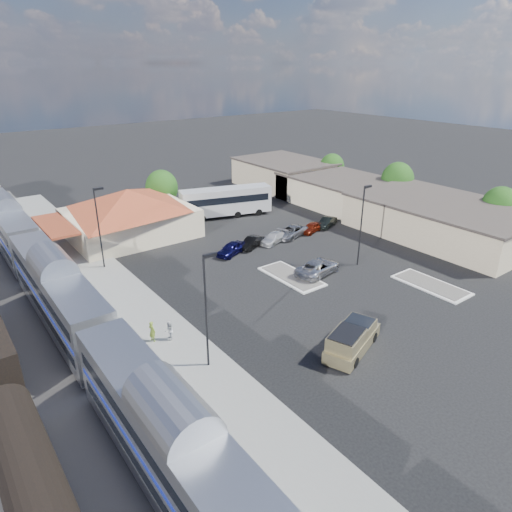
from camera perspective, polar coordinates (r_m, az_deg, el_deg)
ground at (r=44.53m, az=2.21°, el=-4.88°), size 280.00×280.00×0.00m
railbed at (r=43.92m, az=-27.24°, el=-8.01°), size 16.00×100.00×0.12m
platform at (r=43.92m, az=-15.26°, el=-6.04°), size 5.50×92.00×0.18m
passenger_train at (r=41.54m, az=-23.47°, el=-4.64°), size 3.00×104.00×5.55m
station_depot at (r=60.81m, az=-15.59°, el=5.23°), size 18.35×12.24×6.20m
buildings_east at (r=71.74m, az=12.70°, el=7.44°), size 14.40×51.40×4.80m
traffic_island_south at (r=48.16m, az=4.44°, el=-2.54°), size 3.30×7.50×0.21m
traffic_island_north at (r=49.46m, az=21.03°, el=-3.40°), size 3.30×7.50×0.21m
lamp_plat_s at (r=32.18m, az=-6.18°, el=-5.86°), size 1.08×0.25×9.00m
lamp_plat_n at (r=50.98m, az=-19.04°, el=4.04°), size 1.08×0.25×9.00m
lamp_lot at (r=50.38m, az=13.14°, el=4.49°), size 1.08×0.25×9.00m
tree_east_a at (r=66.75m, az=28.18°, el=5.56°), size 4.56×4.56×6.42m
tree_east_b at (r=74.50m, az=17.25°, el=9.09°), size 4.94×4.94×6.96m
tree_east_c at (r=83.38m, az=9.46°, el=10.87°), size 4.41×4.41×6.21m
tree_depot at (r=68.72m, az=-11.71°, el=8.37°), size 4.71×4.71×6.63m
pickup_truck at (r=36.83m, az=12.00°, el=-10.04°), size 6.69×4.33×2.17m
suv at (r=48.87m, az=7.77°, el=-1.39°), size 6.21×3.83×1.61m
coach_bus at (r=66.80m, az=-3.77°, el=6.96°), size 13.43×6.39×4.22m
person_a at (r=37.76m, az=-12.86°, el=-9.15°), size 0.60×0.74×1.78m
person_b at (r=37.65m, az=-10.81°, el=-9.19°), size 0.90×0.99×1.65m
parked_car_a at (r=53.51m, az=-3.15°, el=0.91°), size 4.59×3.17×1.45m
parked_car_b at (r=55.46m, az=-0.57°, el=1.69°), size 4.28×2.84×1.33m
parked_car_c at (r=57.07m, az=2.21°, el=2.27°), size 4.71×3.04×1.27m
parked_car_d at (r=59.20m, az=4.45°, el=3.07°), size 5.55×3.58×1.42m
parked_car_e at (r=61.06m, az=6.91°, el=3.53°), size 4.06×2.53×1.29m
parked_car_f at (r=63.39m, az=8.84°, el=4.18°), size 4.31×2.83×1.34m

